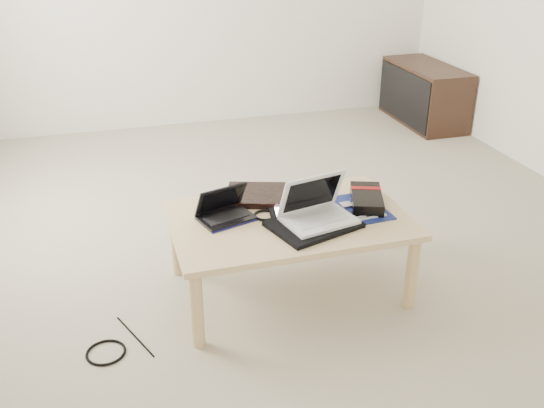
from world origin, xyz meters
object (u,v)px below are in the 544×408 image
object	(u,v)px
media_cabinet	(424,94)
gpu_box	(366,199)
coffee_table	(289,226)
netbook	(225,212)
white_laptop	(317,211)

from	to	relation	value
media_cabinet	gpu_box	world-z (taller)	media_cabinet
coffee_table	gpu_box	bearing A→B (deg)	2.74
netbook	gpu_box	size ratio (longest dim) A/B	0.88
coffee_table	white_laptop	bearing A→B (deg)	-43.31
netbook	white_laptop	size ratio (longest dim) A/B	0.80
media_cabinet	white_laptop	xyz separation A→B (m)	(-1.83, -2.27, 0.21)
netbook	coffee_table	bearing A→B (deg)	-13.91
coffee_table	media_cabinet	size ratio (longest dim) A/B	1.22
media_cabinet	white_laptop	distance (m)	2.92
white_laptop	gpu_box	xyz separation A→B (m)	(0.30, 0.11, -0.03)
coffee_table	netbook	xyz separation A→B (m)	(-0.29, 0.07, 0.08)
coffee_table	netbook	world-z (taller)	netbook
media_cabinet	white_laptop	bearing A→B (deg)	-128.94
media_cabinet	netbook	xyz separation A→B (m)	(-2.22, -2.10, 0.18)
white_laptop	gpu_box	bearing A→B (deg)	20.61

